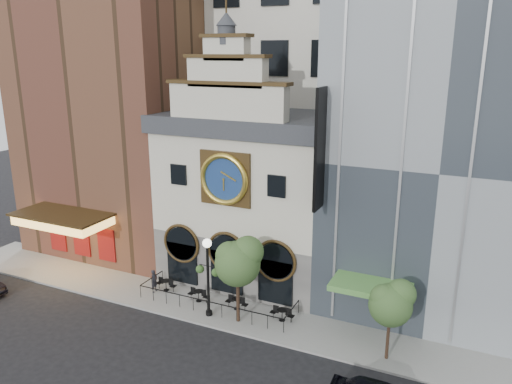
{
  "coord_description": "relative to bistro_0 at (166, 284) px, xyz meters",
  "views": [
    {
      "loc": [
        15.0,
        -23.66,
        16.53
      ],
      "look_at": [
        1.23,
        6.0,
        7.26
      ],
      "focal_mm": 35.0,
      "sensor_mm": 36.0,
      "label": 1
    }
  ],
  "objects": [
    {
      "name": "cafe_railing",
      "position": [
        4.33,
        -0.33,
        -0.01
      ],
      "size": [
        10.6,
        2.6,
        0.9
      ],
      "primitive_type": null,
      "color": "black",
      "rests_on": "sidewalk"
    },
    {
      "name": "tree_left",
      "position": [
        6.58,
        -1.53,
        3.67
      ],
      "size": [
        2.93,
        2.82,
        5.64
      ],
      "color": "#382619",
      "rests_on": "sidewalk"
    },
    {
      "name": "bistro_0",
      "position": [
        0.0,
        0.0,
        0.0
      ],
      "size": [
        1.58,
        0.68,
        0.9
      ],
      "color": "black",
      "rests_on": "sidewalk"
    },
    {
      "name": "clock_building",
      "position": [
        4.33,
        4.99,
        6.07
      ],
      "size": [
        12.6,
        8.78,
        18.65
      ],
      "color": "#605E5B",
      "rests_on": "ground"
    },
    {
      "name": "bistro_3",
      "position": [
        9.01,
        -0.36,
        0.0
      ],
      "size": [
        1.58,
        0.68,
        0.9
      ],
      "color": "black",
      "rests_on": "sidewalk"
    },
    {
      "name": "sidewalk",
      "position": [
        4.33,
        -0.33,
        -0.54
      ],
      "size": [
        44.0,
        5.0,
        0.15
      ],
      "primitive_type": "cube",
      "color": "gray",
      "rests_on": "ground"
    },
    {
      "name": "tree_right",
      "position": [
        15.79,
        -1.61,
        2.99
      ],
      "size": [
        2.44,
        2.35,
        4.7
      ],
      "color": "#382619",
      "rests_on": "sidewalk"
    },
    {
      "name": "bistro_2",
      "position": [
        5.76,
        -0.27,
        0.0
      ],
      "size": [
        1.58,
        0.68,
        0.9
      ],
      "color": "black",
      "rests_on": "sidewalk"
    },
    {
      "name": "office_tower",
      "position": [
        4.33,
        17.17,
        19.39
      ],
      "size": [
        20.0,
        16.0,
        40.0
      ],
      "primitive_type": "cube",
      "color": "beige",
      "rests_on": "ground"
    },
    {
      "name": "lamppost",
      "position": [
        4.49,
        -1.7,
        2.78
      ],
      "size": [
        1.68,
        0.57,
        5.24
      ],
      "rotation": [
        0.0,
        0.0,
        -0.0
      ],
      "color": "black",
      "rests_on": "sidewalk"
    },
    {
      "name": "ground",
      "position": [
        4.33,
        -2.83,
        -0.61
      ],
      "size": [
        120.0,
        120.0,
        0.0
      ],
      "primitive_type": "plane",
      "color": "black",
      "rests_on": "ground"
    },
    {
      "name": "pedestrian",
      "position": [
        -0.61,
        -0.51,
        0.36
      ],
      "size": [
        0.41,
        0.61,
        1.64
      ],
      "primitive_type": "imported",
      "rotation": [
        0.0,
        0.0,
        1.55
      ],
      "color": "black",
      "rests_on": "sidewalk"
    },
    {
      "name": "theater_building",
      "position": [
        -8.67,
        7.13,
        11.99
      ],
      "size": [
        14.0,
        15.6,
        25.0
      ],
      "color": "brown",
      "rests_on": "ground"
    },
    {
      "name": "retail_building",
      "position": [
        17.32,
        7.16,
        9.53
      ],
      "size": [
        14.0,
        14.4,
        20.0
      ],
      "color": "gray",
      "rests_on": "ground"
    },
    {
      "name": "bistro_1",
      "position": [
        2.93,
        -0.41,
        0.0
      ],
      "size": [
        1.58,
        0.68,
        0.9
      ],
      "color": "black",
      "rests_on": "sidewalk"
    }
  ]
}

